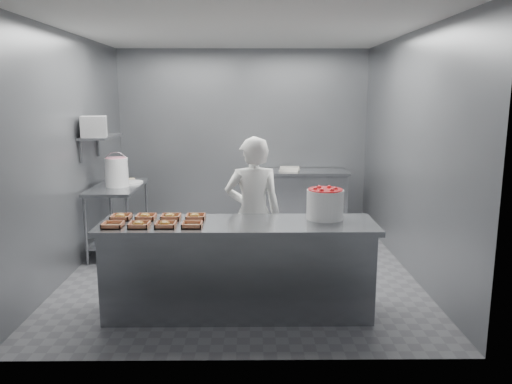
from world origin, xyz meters
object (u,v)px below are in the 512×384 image
service_counter (238,268)px  prep_table (118,208)px  tray_0 (113,225)px  tray_7 (195,216)px  strawberry_tub (325,203)px  tray_2 (165,224)px  tray_3 (192,225)px  glaze_bucket (117,172)px  tray_5 (146,217)px  tray_4 (121,217)px  tray_6 (171,217)px  back_counter (300,198)px  worker (253,213)px  appliance (94,127)px  tray_1 (139,224)px

service_counter → prep_table: same height
tray_0 → tray_7: size_ratio=1.00×
tray_0 → strawberry_tub: bearing=8.2°
tray_2 → tray_3: size_ratio=1.00×
tray_2 → glaze_bucket: (-0.97, 2.05, 0.17)m
tray_3 → tray_5: size_ratio=1.00×
tray_3 → glaze_bucket: glaze_bucket is taller
prep_table → tray_4: (0.51, -1.80, 0.33)m
tray_6 → service_counter: bearing=-12.7°
tray_7 → back_counter: bearing=67.0°
service_counter → tray_2: (-0.66, -0.15, 0.47)m
tray_2 → tray_6: size_ratio=1.00×
prep_table → tray_6: size_ratio=6.40×
service_counter → glaze_bucket: (-1.63, 1.90, 0.64)m
back_counter → tray_3: (-1.31, -3.40, 0.47)m
service_counter → worker: (0.14, 0.67, 0.37)m
tray_4 → appliance: 1.85m
tray_3 → back_counter: bearing=68.9°
tray_2 → tray_7: bearing=50.8°
tray_1 → tray_2: 0.24m
tray_0 → tray_4: size_ratio=1.00×
strawberry_tub → appliance: (-2.66, 1.54, 0.64)m
service_counter → strawberry_tub: (0.84, 0.14, 0.60)m
service_counter → tray_2: 0.82m
service_counter → tray_5: bearing=170.7°
tray_7 → tray_0: bearing=-157.7°
tray_0 → tray_4: tray_4 is taller
tray_1 → tray_6: 0.38m
tray_6 → glaze_bucket: (-0.97, 1.75, 0.17)m
strawberry_tub → back_counter: bearing=88.8°
back_counter → tray_0: (-2.03, -3.40, 0.47)m
tray_0 → tray_7: 0.78m
tray_7 → strawberry_tub: bearing=-0.5°
prep_table → tray_0: bearing=-76.2°
service_counter → tray_1: bearing=-170.7°
service_counter → tray_1: 1.02m
strawberry_tub → tray_5: bearing=179.6°
tray_2 → tray_7: size_ratio=1.00×
tray_1 → tray_4: bearing=129.2°
back_counter → strawberry_tub: bearing=-91.2°
prep_table → tray_0: tray_0 is taller
tray_4 → prep_table: bearing=105.9°
tray_1 → tray_2: bearing=0.0°
tray_0 → strawberry_tub: 1.99m
tray_3 → worker: 0.99m
tray_5 → tray_6: (0.24, 0.00, 0.00)m
tray_0 → tray_1: bearing=-0.0°
back_counter → tray_7: size_ratio=8.01×
tray_2 → glaze_bucket: bearing=115.4°
appliance → tray_3: bearing=-65.4°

